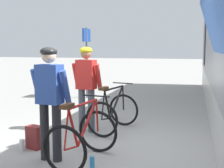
% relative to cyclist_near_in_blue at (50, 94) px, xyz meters
% --- Properties ---
extents(ground_plane, '(80.00, 80.00, 0.00)m').
position_rel_cyclist_near_in_blue_xyz_m(ground_plane, '(0.75, 0.86, -1.05)').
color(ground_plane, '#A09E99').
extents(cyclist_near_in_blue, '(0.63, 0.35, 1.76)m').
position_rel_cyclist_near_in_blue_xyz_m(cyclist_near_in_blue, '(0.00, 0.00, 0.00)').
color(cyclist_near_in_blue, '#232328').
rests_on(cyclist_near_in_blue, ground).
extents(cyclist_far_in_red, '(0.64, 0.36, 1.76)m').
position_rel_cyclist_near_in_blue_xyz_m(cyclist_far_in_red, '(-0.02, 1.68, 0.00)').
color(cyclist_far_in_red, '#4C515B').
rests_on(cyclist_far_in_red, ground).
extents(bicycle_near_red, '(0.87, 1.17, 0.99)m').
position_rel_cyclist_near_in_blue_xyz_m(bicycle_near_red, '(0.51, 0.03, -0.65)').
color(bicycle_near_red, black).
rests_on(bicycle_near_red, ground).
extents(bicycle_far_black, '(0.91, 1.19, 0.99)m').
position_rel_cyclist_near_in_blue_xyz_m(bicycle_far_black, '(0.51, 1.85, -0.65)').
color(bicycle_far_black, black).
rests_on(bicycle_far_black, ground).
extents(backpack_on_platform, '(0.32, 0.26, 0.40)m').
position_rel_cyclist_near_in_blue_xyz_m(backpack_on_platform, '(-0.52, 0.42, -0.85)').
color(backpack_on_platform, maroon).
rests_on(backpack_on_platform, ground).
extents(water_bottle_near_the_bikes, '(0.07, 0.07, 0.20)m').
position_rel_cyclist_near_in_blue_xyz_m(water_bottle_near_the_bikes, '(0.74, -0.21, -0.95)').
color(water_bottle_near_the_bikes, '#338CCC').
rests_on(water_bottle_near_the_bikes, ground).
extents(water_bottle_by_the_backpack, '(0.08, 0.08, 0.19)m').
position_rel_cyclist_near_in_blue_xyz_m(water_bottle_by_the_backpack, '(-0.69, 0.27, -0.96)').
color(water_bottle_by_the_backpack, silver).
rests_on(water_bottle_by_the_backpack, ground).
extents(platform_sign_post, '(0.08, 0.70, 2.40)m').
position_rel_cyclist_near_in_blue_xyz_m(platform_sign_post, '(-1.45, 5.68, 0.57)').
color(platform_sign_post, '#595B60').
rests_on(platform_sign_post, ground).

